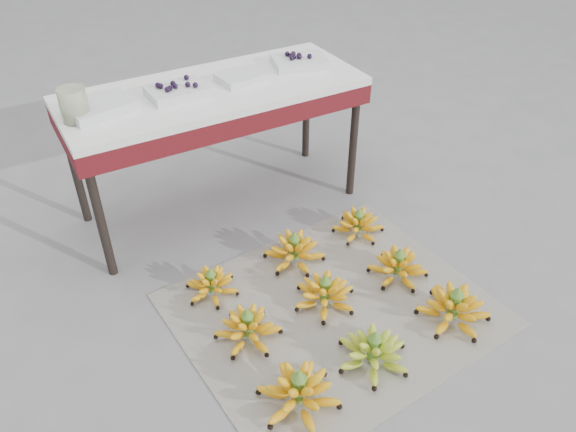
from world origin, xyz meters
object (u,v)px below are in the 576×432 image
tray_right (242,77)px  bunch_mid_center (325,294)px  bunch_mid_right (398,266)px  bunch_back_right (358,225)px  bunch_front_center (373,352)px  newspaper_mat (333,310)px  bunch_front_right (454,308)px  bunch_back_center (294,251)px  tray_left (177,91)px  bunch_front_left (298,392)px  bunch_mid_left (248,328)px  glass_jar (74,105)px  vendor_table (214,102)px  bunch_back_left (212,285)px  tray_far_right (299,61)px  tray_far_left (100,107)px

tray_right → bunch_mid_center: bearing=-94.8°
bunch_mid_right → bunch_back_right: bearing=81.4°
bunch_mid_center → tray_right: (0.07, 0.88, 0.63)m
bunch_front_center → bunch_mid_right: 0.52m
newspaper_mat → bunch_front_right: (0.40, -0.29, 0.07)m
bunch_front_center → bunch_mid_center: bunch_front_center is taller
bunch_back_center → tray_left: bearing=93.4°
bunch_front_left → bunch_mid_right: size_ratio=1.29×
bunch_back_right → tray_left: (-0.66, 0.55, 0.64)m
bunch_back_right → bunch_mid_left: bearing=-173.6°
tray_left → bunch_back_center: bearing=-63.9°
tray_left → glass_jar: (-0.45, -0.03, 0.05)m
bunch_mid_right → glass_jar: (-1.08, 0.87, 0.69)m
vendor_table → tray_left: 0.20m
bunch_front_center → bunch_mid_right: size_ratio=1.19×
bunch_back_center → glass_jar: bearing=120.6°
bunch_mid_left → tray_left: (0.12, 0.89, 0.64)m
bunch_back_left → tray_far_right: size_ratio=0.97×
bunch_mid_center → tray_far_right: size_ratio=1.19×
bunch_back_left → glass_jar: glass_jar is taller
tray_far_right → bunch_back_center: bearing=-122.1°
tray_left → bunch_mid_right: bearing=-54.7°
glass_jar → bunch_back_right: bearing=-25.2°
bunch_mid_left → tray_left: 1.10m
bunch_front_center → bunch_back_right: bunch_front_center is taller
bunch_mid_center → bunch_back_center: bearing=108.5°
vendor_table → glass_jar: bearing=-176.5°
bunch_front_right → vendor_table: size_ratio=0.25×
tray_far_right → bunch_mid_center: bearing=-114.0°
bunch_mid_center → vendor_table: 1.04m
bunch_back_center → tray_far_left: (-0.62, 0.58, 0.64)m
bunch_back_right → tray_right: (-0.33, 0.55, 0.64)m
bunch_back_right → tray_far_right: 0.87m
bunch_front_right → bunch_back_right: 0.67m
bunch_front_left → bunch_front_center: bunch_front_left is taller
tray_right → glass_jar: size_ratio=1.66×
bunch_front_left → bunch_back_left: bearing=78.9°
tray_left → tray_right: (0.33, 0.01, -0.01)m
bunch_back_left → tray_far_right: 1.19m
tray_far_left → tray_left: bearing=-1.3°
bunch_back_center → tray_left: (-0.28, 0.57, 0.64)m
bunch_front_left → bunch_mid_center: size_ratio=1.02×
bunch_front_left → tray_far_left: tray_far_left is taller
bunch_mid_right → tray_left: bearing=121.2°
bunch_front_left → bunch_mid_right: (0.73, 0.36, -0.01)m
bunch_back_right → newspaper_mat: bearing=-153.3°
bunch_mid_right → tray_left: tray_left is taller
newspaper_mat → tray_right: (0.06, 0.93, 0.69)m
bunch_front_center → bunch_front_right: (0.42, 0.01, 0.00)m
bunch_front_center → tray_far_left: size_ratio=1.09×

